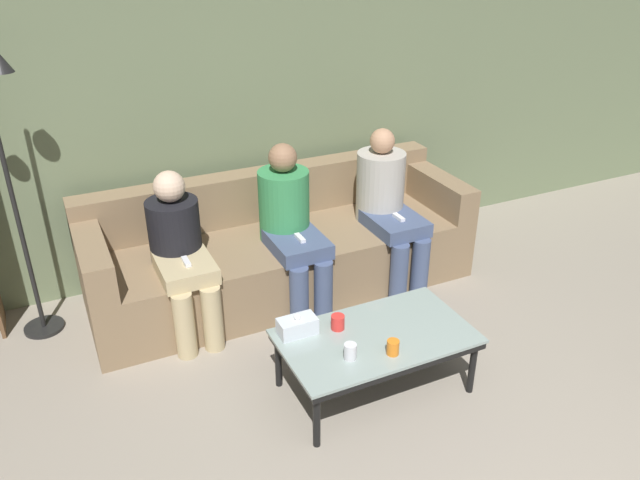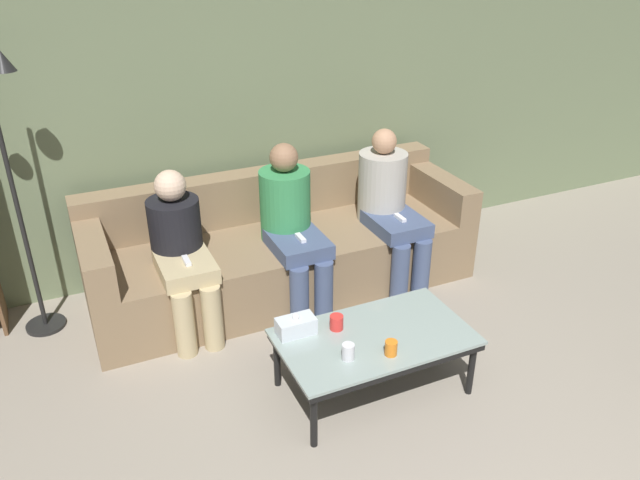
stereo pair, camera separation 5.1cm
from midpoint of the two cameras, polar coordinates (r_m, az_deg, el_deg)
name	(u,v)px [view 2 (the right image)]	position (r m, az deg, el deg)	size (l,w,h in m)	color
wall_back	(251,100)	(4.75, -5.99, 12.65)	(12.00, 0.06, 2.60)	#707F5B
couch	(282,249)	(4.64, -3.22, -0.82)	(2.79, 0.92, 0.83)	#897051
coffee_table	(374,341)	(3.62, 5.41, -9.17)	(1.10, 0.63, 0.39)	#8C9E99
cup_near_left	(391,348)	(3.44, 6.94, -9.77)	(0.07, 0.07, 0.09)	orange
cup_near_right	(348,352)	(3.39, 3.03, -10.16)	(0.07, 0.07, 0.09)	silver
cup_far_center	(337,322)	(3.61, 1.93, -7.54)	(0.08, 0.08, 0.09)	red
tissue_box	(296,326)	(3.57, -1.80, -7.85)	(0.22, 0.12, 0.13)	silver
standing_lamp	(12,171)	(4.22, -26.04, 5.71)	(0.31, 0.26, 1.84)	black
seated_person_left_end	(181,248)	(4.13, -12.28, -0.68)	(0.34, 0.68, 1.09)	tan
seated_person_mid_left	(291,221)	(4.32, -2.33, 1.78)	(0.36, 0.70, 1.15)	#47567A
seated_person_mid_right	(389,202)	(4.64, 6.60, 3.49)	(0.36, 0.71, 1.15)	#47567A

